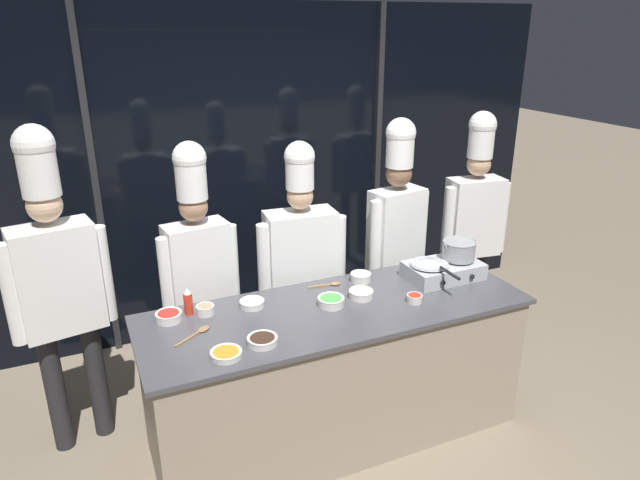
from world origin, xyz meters
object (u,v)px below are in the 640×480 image
Objects in this scene: frying_pan at (430,262)px; chef_line at (301,258)px; prep_bowl_garlic at (361,277)px; prep_bowl_onion at (252,303)px; prep_bowl_bell_pepper at (169,316)px; chef_apprentice at (474,215)px; squeeze_bottle_chili at (188,302)px; prep_bowl_chili_flakes at (414,298)px; prep_bowl_bean_sprouts at (361,293)px; chef_pastry at (396,227)px; prep_bowl_soy_glaze at (262,340)px; portable_stove at (443,270)px; chef_head at (57,276)px; stock_pot at (459,250)px; serving_spoon_solid at (199,332)px; prep_bowl_mushrooms at (205,309)px; prep_bowl_carrots at (226,353)px; prep_bowl_scallions at (331,301)px; chef_sous at (198,265)px; serving_spoon_slotted at (331,284)px.

chef_line reaches higher than frying_pan.
prep_bowl_garlic is 0.92× the size of prep_bowl_onion.
prep_bowl_bell_pepper is 0.08× the size of chef_apprentice.
squeeze_bottle_chili is 1.71× the size of prep_bowl_chili_flakes.
prep_bowl_bean_sprouts is (-0.53, -0.04, -0.11)m from frying_pan.
chef_pastry reaches higher than chef_apprentice.
chef_pastry reaches higher than prep_bowl_soy_glaze.
portable_stove is 0.25× the size of chef_head.
stock_pot is 2.52m from chef_head.
stock_pot reaches higher than prep_bowl_chili_flakes.
prep_bowl_bell_pepper is at bearing -163.77° from squeeze_bottle_chili.
prep_bowl_onion is at bearing 26.49° from serving_spoon_solid.
prep_bowl_chili_flakes is 2.12m from chef_head.
portable_stove is 0.56m from prep_bowl_garlic.
chef_pastry reaches higher than frying_pan.
chef_line is 0.95× the size of chef_apprentice.
prep_bowl_onion is (0.28, -0.02, -0.01)m from prep_bowl_mushrooms.
prep_bowl_bell_pepper reaches higher than prep_bowl_onion.
chef_apprentice is (2.28, 0.93, 0.16)m from prep_bowl_carrots.
stock_pot is 1.49× the size of prep_bowl_carrots.
chef_line reaches higher than serving_spoon_solid.
chef_line is at bearing 19.87° from prep_bowl_bell_pepper.
portable_stove reaches higher than prep_bowl_chili_flakes.
prep_bowl_carrots is 0.56m from prep_bowl_onion.
prep_bowl_soy_glaze is (-0.74, -0.27, -0.01)m from prep_bowl_bean_sprouts.
prep_bowl_bean_sprouts is at bearing -176.85° from stock_pot.
prep_bowl_scallions is 0.09× the size of chef_sous.
prep_bowl_garlic is 0.25m from prep_bowl_bean_sprouts.
portable_stove is 3.32× the size of prep_bowl_onion.
frying_pan is 2.30m from chef_head.
prep_bowl_scallions reaches higher than serving_spoon_slotted.
portable_stove is 3.62× the size of prep_bowl_garlic.
prep_bowl_soy_glaze is 1.28m from chef_head.
prep_bowl_soy_glaze is 0.71× the size of serving_spoon_solid.
chef_head reaches higher than chef_apprentice.
chef_pastry is (0.58, 0.56, 0.17)m from prep_bowl_bean_sprouts.
chef_line is (1.52, -0.00, -0.14)m from chef_head.
frying_pan is 2.69× the size of prep_bowl_soy_glaze.
prep_bowl_bean_sprouts reaches higher than serving_spoon_slotted.
serving_spoon_slotted is (0.85, 0.56, -0.01)m from prep_bowl_carrots.
portable_stove reaches higher than prep_bowl_soy_glaze.
stock_pot is 0.81m from chef_apprentice.
serving_spoon_solid is (-0.93, -0.26, 0.00)m from serving_spoon_slotted.
squeeze_bottle_chili reaches higher than prep_bowl_garlic.
chef_head reaches higher than chef_pastry.
chef_sous reaches higher than serving_spoon_solid.
chef_pastry is 1.00× the size of chef_apprentice.
stock_pot is 1.50× the size of prep_bowl_scallions.
chef_line is (0.84, 0.56, 0.09)m from serving_spoon_solid.
chef_apprentice reaches higher than prep_bowl_bean_sprouts.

